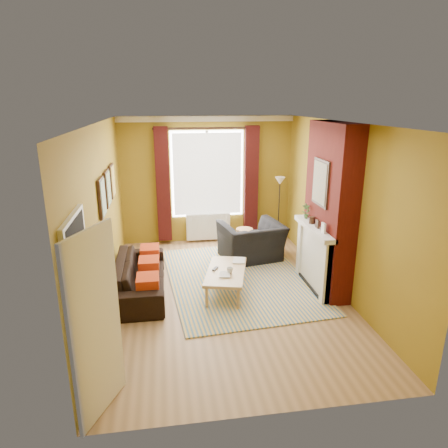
{
  "coord_description": "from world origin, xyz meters",
  "views": [
    {
      "loc": [
        -0.95,
        -6.0,
        3.12
      ],
      "look_at": [
        0.0,
        0.25,
        1.15
      ],
      "focal_mm": 32.0,
      "sensor_mm": 36.0,
      "label": 1
    }
  ],
  "objects_px": {
    "wicker_stool": "(244,239)",
    "sofa": "(140,276)",
    "floor_lamp": "(280,191)",
    "coffee_table": "(226,273)",
    "armchair": "(251,242)"
  },
  "relations": [
    {
      "from": "floor_lamp",
      "to": "armchair",
      "type": "bearing_deg",
      "value": -132.72
    },
    {
      "from": "sofa",
      "to": "wicker_stool",
      "type": "xyz_separation_m",
      "value": [
        2.15,
        1.76,
        -0.07
      ]
    },
    {
      "from": "sofa",
      "to": "armchair",
      "type": "distance_m",
      "value": 2.44
    },
    {
      "from": "armchair",
      "to": "floor_lamp",
      "type": "bearing_deg",
      "value": -143.86
    },
    {
      "from": "wicker_stool",
      "to": "sofa",
      "type": "bearing_deg",
      "value": -140.57
    },
    {
      "from": "armchair",
      "to": "coffee_table",
      "type": "xyz_separation_m",
      "value": [
        -0.74,
        -1.39,
        -0.02
      ]
    },
    {
      "from": "wicker_stool",
      "to": "floor_lamp",
      "type": "relative_size",
      "value": 0.31
    },
    {
      "from": "floor_lamp",
      "to": "coffee_table",
      "type": "bearing_deg",
      "value": -124.36
    },
    {
      "from": "sofa",
      "to": "armchair",
      "type": "height_order",
      "value": "armchair"
    },
    {
      "from": "sofa",
      "to": "coffee_table",
      "type": "bearing_deg",
      "value": -99.9
    },
    {
      "from": "wicker_stool",
      "to": "floor_lamp",
      "type": "distance_m",
      "value": 1.3
    },
    {
      "from": "sofa",
      "to": "floor_lamp",
      "type": "bearing_deg",
      "value": -55.87
    },
    {
      "from": "armchair",
      "to": "floor_lamp",
      "type": "height_order",
      "value": "floor_lamp"
    },
    {
      "from": "armchair",
      "to": "wicker_stool",
      "type": "height_order",
      "value": "armchair"
    },
    {
      "from": "armchair",
      "to": "coffee_table",
      "type": "relative_size",
      "value": 0.87
    }
  ]
}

